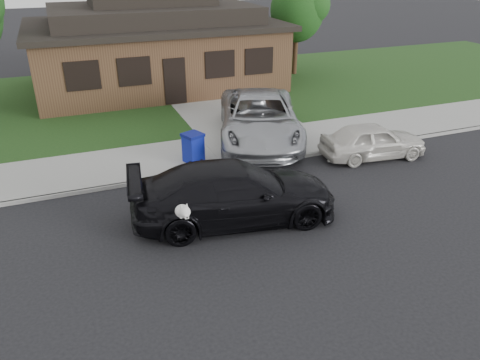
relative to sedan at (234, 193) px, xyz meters
name	(u,v)px	position (x,y,z in m)	size (l,w,h in m)	color
ground	(130,249)	(-2.92, -0.41, -0.80)	(120.00, 120.00, 0.00)	black
sidewalk	(105,168)	(-2.92, 4.59, -0.74)	(60.00, 3.00, 0.12)	gray
curb	(111,187)	(-2.92, 3.09, -0.74)	(60.00, 0.12, 0.12)	gray
lawn	(85,103)	(-2.92, 12.59, -0.74)	(60.00, 13.00, 0.13)	#193814
driveway	(224,107)	(3.08, 9.59, -0.73)	(4.50, 13.00, 0.14)	gray
sedan	(234,193)	(0.00, 0.00, 0.00)	(5.78, 3.01, 1.60)	black
minivan	(259,118)	(2.86, 4.92, 0.20)	(2.87, 6.23, 1.73)	#A4A6AB
white_compact	(373,141)	(6.05, 2.24, -0.17)	(1.49, 3.70, 1.26)	silver
recycling_bin	(193,147)	(-0.01, 3.91, -0.17)	(0.79, 0.79, 1.01)	#0D1A93
house	(155,46)	(1.08, 14.59, 1.33)	(12.60, 8.60, 4.65)	#422B1C
tree_1	(300,9)	(9.21, 13.99, 2.91)	(3.15, 3.00, 5.25)	#332114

